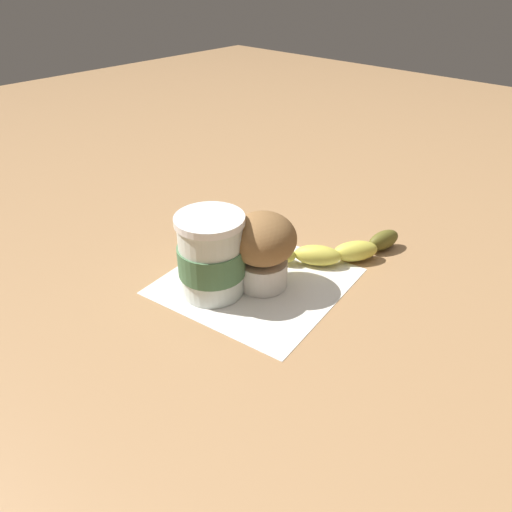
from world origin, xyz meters
TOP-DOWN VIEW (x-y plane):
  - ground_plane at (0.00, 0.00)m, footprint 3.00×3.00m
  - paper_napkin at (0.00, 0.00)m, footprint 0.27×0.27m
  - coffee_cup at (-0.06, 0.03)m, footprint 0.09×0.09m
  - muffin at (0.00, -0.01)m, footprint 0.09×0.09m
  - banana at (0.13, -0.05)m, footprint 0.19×0.15m

SIDE VIEW (x-z plane):
  - ground_plane at x=0.00m, z-range 0.00..0.00m
  - paper_napkin at x=0.00m, z-range 0.00..0.00m
  - banana at x=0.13m, z-range 0.00..0.03m
  - coffee_cup at x=-0.06m, z-range 0.00..0.12m
  - muffin at x=0.00m, z-range 0.01..0.12m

